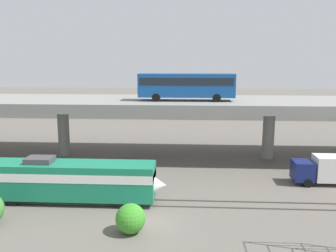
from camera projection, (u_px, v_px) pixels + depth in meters
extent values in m
plane|color=#605B54|center=(148.00, 223.00, 29.36)|extent=(260.00, 260.00, 0.00)
cube|color=#59544C|center=(152.00, 206.00, 32.56)|extent=(110.00, 0.12, 0.12)
cube|color=#59544C|center=(153.00, 200.00, 33.98)|extent=(110.00, 0.12, 0.12)
cube|color=#197A56|center=(70.00, 180.00, 33.33)|extent=(15.59, 3.00, 3.20)
cube|color=white|center=(69.00, 174.00, 33.22)|extent=(15.59, 3.04, 0.77)
cone|color=white|center=(155.00, 185.00, 32.94)|extent=(2.13, 2.85, 2.85)
cube|color=black|center=(137.00, 172.00, 32.81)|extent=(2.13, 2.70, 1.02)
cube|color=#3F3F42|center=(40.00, 160.00, 33.14)|extent=(2.40, 1.80, 0.50)
cylinder|color=black|center=(125.00, 192.00, 34.67)|extent=(0.96, 0.18, 0.96)
cylinder|color=black|center=(120.00, 203.00, 32.02)|extent=(0.96, 0.18, 0.96)
cylinder|color=black|center=(25.00, 190.00, 35.23)|extent=(0.96, 0.18, 0.96)
cylinder|color=black|center=(12.00, 201.00, 32.58)|extent=(0.96, 0.18, 0.96)
cube|color=gray|center=(164.00, 104.00, 47.66)|extent=(96.00, 11.88, 1.14)
cylinder|color=gray|center=(64.00, 131.00, 49.15)|extent=(1.50, 1.50, 6.54)
cylinder|color=gray|center=(268.00, 134.00, 47.59)|extent=(1.50, 1.50, 6.54)
cube|color=#14478C|center=(186.00, 85.00, 45.72)|extent=(12.00, 2.55, 2.90)
cube|color=black|center=(186.00, 81.00, 45.63)|extent=(11.52, 2.59, 0.93)
cube|color=black|center=(234.00, 83.00, 45.32)|extent=(0.08, 2.30, 1.74)
cylinder|color=black|center=(215.00, 96.00, 46.97)|extent=(1.00, 0.26, 1.00)
cylinder|color=black|center=(217.00, 98.00, 44.59)|extent=(1.00, 0.26, 1.00)
cylinder|color=black|center=(158.00, 96.00, 47.39)|extent=(1.00, 0.26, 1.00)
cylinder|color=black|center=(156.00, 98.00, 45.02)|extent=(1.00, 0.26, 1.00)
cube|color=navy|center=(302.00, 170.00, 38.21)|extent=(2.00, 2.30, 2.00)
cylinder|color=black|center=(308.00, 183.00, 37.30)|extent=(0.88, 0.28, 0.88)
cylinder|color=black|center=(301.00, 176.00, 39.45)|extent=(0.88, 0.28, 0.88)
cube|color=gray|center=(175.00, 112.00, 83.17)|extent=(76.23, 11.47, 1.51)
cube|color=#515459|center=(237.00, 106.00, 83.62)|extent=(4.20, 1.74, 0.70)
cube|color=#1E232B|center=(238.00, 103.00, 83.50)|extent=(1.85, 1.53, 0.48)
cylinder|color=black|center=(232.00, 108.00, 82.95)|extent=(0.64, 0.20, 0.64)
cylinder|color=black|center=(231.00, 107.00, 84.57)|extent=(0.64, 0.20, 0.64)
cylinder|color=black|center=(243.00, 108.00, 82.80)|extent=(0.64, 0.20, 0.64)
cylinder|color=black|center=(242.00, 107.00, 84.42)|extent=(0.64, 0.20, 0.64)
cube|color=#B7B7BC|center=(298.00, 106.00, 83.57)|extent=(4.35, 1.84, 0.70)
cube|color=#1E232B|center=(299.00, 103.00, 83.44)|extent=(1.91, 1.62, 0.48)
cylinder|color=black|center=(293.00, 108.00, 82.85)|extent=(0.64, 0.20, 0.64)
cylinder|color=black|center=(291.00, 107.00, 84.57)|extent=(0.64, 0.20, 0.64)
cylinder|color=black|center=(305.00, 108.00, 82.69)|extent=(0.64, 0.20, 0.64)
cylinder|color=black|center=(302.00, 107.00, 84.41)|extent=(0.64, 0.20, 0.64)
cube|color=navy|center=(55.00, 106.00, 82.17)|extent=(4.23, 1.80, 0.70)
cube|color=#1E232B|center=(54.00, 104.00, 82.07)|extent=(1.86, 1.59, 0.48)
cylinder|color=black|center=(62.00, 108.00, 83.00)|extent=(0.64, 0.20, 0.64)
cylinder|color=black|center=(59.00, 109.00, 81.32)|extent=(0.64, 0.20, 0.64)
cylinder|color=black|center=(51.00, 107.00, 83.15)|extent=(0.64, 0.20, 0.64)
cylinder|color=black|center=(48.00, 108.00, 81.47)|extent=(0.64, 0.20, 0.64)
cube|color=#B7B7BC|center=(103.00, 105.00, 84.95)|extent=(4.50, 1.86, 0.70)
cube|color=#1E232B|center=(102.00, 102.00, 84.86)|extent=(1.98, 1.64, 0.48)
cylinder|color=black|center=(110.00, 106.00, 85.81)|extent=(0.64, 0.20, 0.64)
cylinder|color=black|center=(109.00, 107.00, 84.07)|extent=(0.64, 0.20, 0.64)
cylinder|color=black|center=(98.00, 106.00, 85.97)|extent=(0.64, 0.20, 0.64)
cylinder|color=black|center=(97.00, 107.00, 84.23)|extent=(0.64, 0.20, 0.64)
cube|color=black|center=(110.00, 106.00, 82.51)|extent=(4.53, 1.75, 0.70)
cube|color=#1E232B|center=(109.00, 104.00, 82.41)|extent=(1.99, 1.54, 0.48)
cylinder|color=black|center=(117.00, 107.00, 83.30)|extent=(0.64, 0.20, 0.64)
cylinder|color=black|center=(115.00, 108.00, 81.68)|extent=(0.64, 0.20, 0.64)
cylinder|color=black|center=(104.00, 107.00, 83.47)|extent=(0.64, 0.20, 0.64)
cylinder|color=black|center=(103.00, 108.00, 81.84)|extent=(0.64, 0.20, 0.64)
cube|color=#385B7A|center=(178.00, 103.00, 105.87)|extent=(140.00, 36.00, 0.01)
sphere|color=#398B28|center=(131.00, 219.00, 27.49)|extent=(2.28, 2.28, 2.28)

